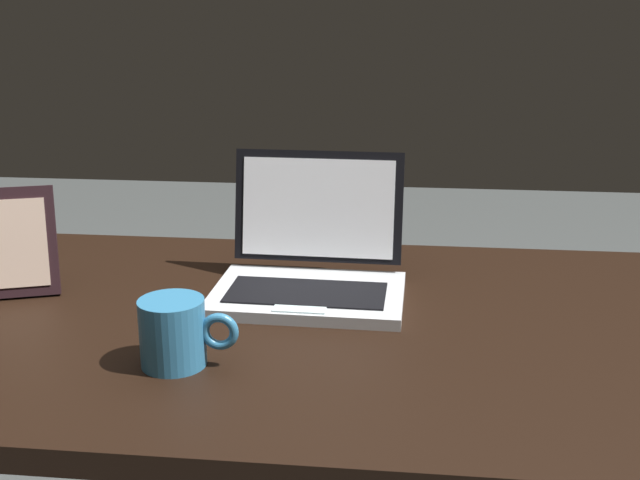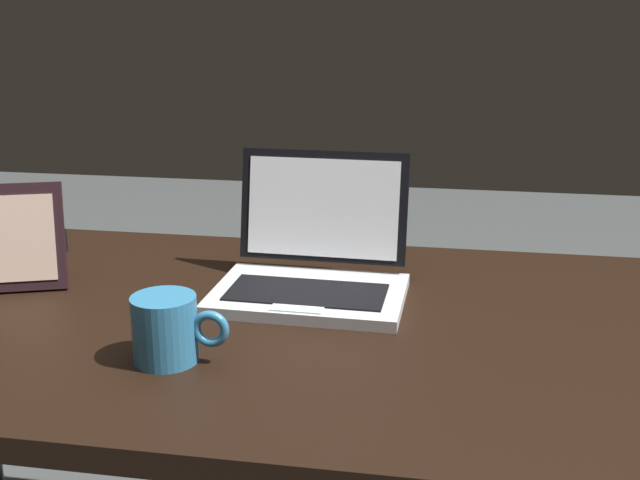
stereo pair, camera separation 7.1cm
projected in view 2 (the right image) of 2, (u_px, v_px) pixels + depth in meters
name	position (u px, v px, depth m)	size (l,w,h in m)	color
desk	(264.00, 361.00, 1.24)	(1.66, 0.81, 0.71)	black
laptop_front	(313.00, 268.00, 1.30)	(0.32, 0.27, 0.23)	silver
photo_frame	(20.00, 238.00, 1.31)	(0.15, 0.09, 0.18)	black
figurine_stand	(28.00, 247.00, 1.49)	(0.11, 0.11, 0.05)	black
figurine	(23.00, 207.00, 1.46)	(0.03, 0.03, 0.10)	#58231B
coffee_mug	(167.00, 329.00, 1.05)	(0.14, 0.09, 0.09)	teal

